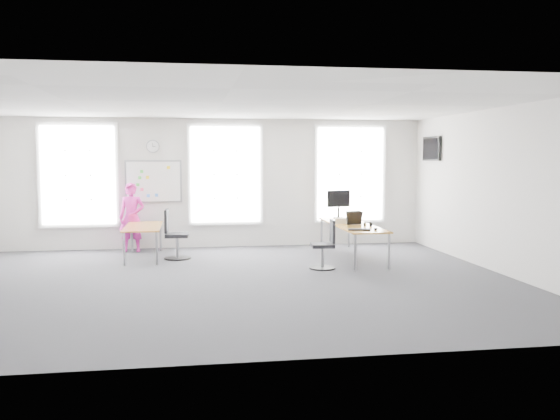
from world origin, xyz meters
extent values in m
plane|color=#28282C|center=(0.00, 0.00, 0.00)|extent=(10.00, 10.00, 0.00)
plane|color=white|center=(0.00, 0.00, 3.00)|extent=(10.00, 10.00, 0.00)
plane|color=silver|center=(0.00, 4.00, 1.50)|extent=(10.00, 0.00, 10.00)
plane|color=silver|center=(0.00, -4.00, 1.50)|extent=(10.00, 0.00, 10.00)
plane|color=silver|center=(5.00, 0.00, 1.50)|extent=(0.00, 10.00, 10.00)
cube|color=silver|center=(-3.00, 3.97, 1.70)|extent=(1.60, 0.06, 2.20)
cube|color=silver|center=(0.30, 3.97, 1.70)|extent=(1.60, 0.06, 2.20)
cube|color=silver|center=(3.30, 3.97, 1.70)|extent=(1.60, 0.06, 2.20)
cube|color=gold|center=(2.81, 2.05, 0.69)|extent=(0.78, 2.91, 0.03)
cylinder|color=gray|center=(2.48, 0.65, 0.34)|extent=(0.05, 0.05, 0.68)
cylinder|color=gray|center=(3.14, 0.65, 0.34)|extent=(0.05, 0.05, 0.68)
cylinder|color=gray|center=(2.48, 3.44, 0.34)|extent=(0.05, 0.05, 0.68)
cylinder|color=gray|center=(3.14, 3.44, 0.34)|extent=(0.05, 0.05, 0.68)
cube|color=gold|center=(-1.50, 2.67, 0.66)|extent=(0.74, 1.85, 0.03)
cylinder|color=gray|center=(-1.82, 1.81, 0.32)|extent=(0.05, 0.05, 0.65)
cylinder|color=gray|center=(-1.19, 1.81, 0.32)|extent=(0.05, 0.05, 0.65)
cylinder|color=gray|center=(-1.82, 3.54, 0.32)|extent=(0.05, 0.05, 0.65)
cylinder|color=gray|center=(-1.19, 3.54, 0.32)|extent=(0.05, 0.05, 0.65)
cylinder|color=black|center=(1.92, 0.91, 0.01)|extent=(0.49, 0.49, 0.03)
cylinder|color=gray|center=(1.92, 0.91, 0.23)|extent=(0.06, 0.06, 0.40)
cube|color=black|center=(1.92, 0.91, 0.44)|extent=(0.45, 0.45, 0.07)
cube|color=black|center=(2.11, 0.89, 0.71)|extent=(0.08, 0.40, 0.43)
cylinder|color=black|center=(-0.81, 2.44, 0.02)|extent=(0.55, 0.55, 0.03)
cylinder|color=gray|center=(-0.81, 2.44, 0.25)|extent=(0.06, 0.06, 0.44)
cube|color=black|center=(-0.81, 2.44, 0.50)|extent=(0.50, 0.50, 0.07)
cube|color=black|center=(-1.02, 2.45, 0.79)|extent=(0.08, 0.45, 0.48)
imported|color=#D727A0|center=(-1.82, 3.58, 0.77)|extent=(0.58, 0.40, 1.54)
cube|color=white|center=(-1.35, 3.97, 1.55)|extent=(1.20, 0.03, 0.90)
cylinder|color=gray|center=(-1.35, 3.97, 2.35)|extent=(0.30, 0.04, 0.30)
cube|color=black|center=(4.95, 3.00, 2.30)|extent=(0.06, 0.90, 0.55)
cube|color=black|center=(2.66, 0.99, 0.72)|extent=(0.45, 0.27, 0.02)
ellipsoid|color=black|center=(2.97, 0.97, 0.73)|extent=(0.11, 0.14, 0.05)
cylinder|color=black|center=(2.88, 1.29, 0.71)|extent=(0.06, 0.06, 0.01)
cylinder|color=black|center=(2.95, 1.58, 0.75)|extent=(0.04, 0.08, 0.08)
cylinder|color=black|center=(3.07, 1.58, 0.75)|extent=(0.04, 0.08, 0.08)
cylinder|color=gold|center=(2.95, 1.58, 0.75)|extent=(0.01, 0.09, 0.09)
cube|color=black|center=(3.01, 1.58, 0.79)|extent=(0.14, 0.02, 0.01)
cube|color=black|center=(2.82, 1.95, 0.85)|extent=(0.36, 0.18, 0.29)
cube|color=orange|center=(2.82, 1.86, 0.84)|extent=(0.34, 0.19, 0.26)
cube|color=black|center=(2.82, 1.85, 0.85)|extent=(0.36, 0.20, 0.28)
cube|color=beige|center=(2.66, 2.24, 0.76)|extent=(0.35, 0.28, 0.11)
cylinder|color=black|center=(2.85, 3.30, 0.72)|extent=(0.24, 0.24, 0.02)
cylinder|color=black|center=(2.85, 3.30, 0.84)|extent=(0.05, 0.05, 0.24)
cube|color=black|center=(2.85, 3.28, 1.16)|extent=(0.57, 0.18, 0.38)
cube|color=black|center=(2.85, 3.26, 1.16)|extent=(0.52, 0.14, 0.34)
camera|label=1|loc=(-0.59, -9.89, 2.09)|focal=38.00mm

